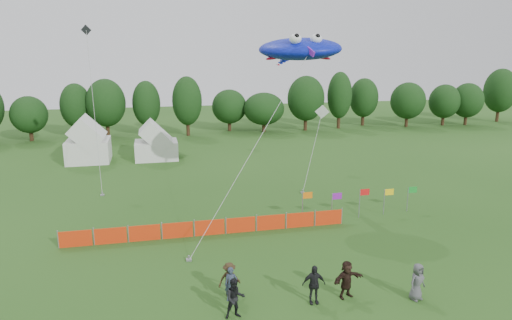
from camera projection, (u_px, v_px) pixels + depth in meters
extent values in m
plane|color=#234C16|center=(284.00, 293.00, 21.93)|extent=(160.00, 160.00, 0.00)
cylinder|color=#382314|center=(31.00, 134.00, 59.30)|extent=(0.50, 0.50, 1.91)
ellipsoid|color=black|center=(29.00, 115.00, 58.73)|extent=(4.61, 4.61, 4.30)
cylinder|color=#382314|center=(78.00, 128.00, 62.07)|extent=(0.50, 0.50, 2.38)
ellipsoid|color=black|center=(76.00, 105.00, 61.36)|extent=(4.09, 4.09, 5.35)
cylinder|color=#382314|center=(108.00, 127.00, 62.13)|extent=(0.50, 0.50, 2.57)
ellipsoid|color=black|center=(106.00, 103.00, 61.36)|extent=(5.20, 5.20, 5.79)
cylinder|color=#382314|center=(148.00, 127.00, 63.24)|extent=(0.50, 0.50, 2.46)
ellipsoid|color=black|center=(146.00, 103.00, 62.49)|extent=(3.78, 3.78, 5.55)
cylinder|color=#382314|center=(188.00, 126.00, 63.07)|extent=(0.50, 0.50, 2.66)
ellipsoid|color=black|center=(187.00, 101.00, 62.27)|extent=(4.05, 4.05, 5.99)
cylinder|color=#382314|center=(230.00, 124.00, 66.98)|extent=(0.50, 0.50, 1.98)
ellipsoid|color=black|center=(229.00, 107.00, 66.39)|extent=(5.06, 5.06, 4.46)
cylinder|color=#382314|center=(264.00, 125.00, 66.16)|extent=(0.50, 0.50, 1.86)
ellipsoid|color=black|center=(264.00, 109.00, 65.60)|extent=(5.86, 5.86, 4.18)
cylinder|color=#382314|center=(305.00, 122.00, 67.26)|extent=(0.50, 0.50, 2.62)
ellipsoid|color=black|center=(306.00, 98.00, 66.47)|extent=(5.41, 5.41, 5.89)
cylinder|color=#382314|center=(339.00, 119.00, 69.02)|extent=(0.50, 0.50, 2.78)
ellipsoid|color=black|center=(340.00, 95.00, 68.18)|extent=(3.67, 3.67, 6.26)
cylinder|color=#382314|center=(363.00, 118.00, 71.91)|extent=(0.50, 0.50, 2.42)
ellipsoid|color=black|center=(364.00, 98.00, 71.18)|extent=(4.46, 4.46, 5.44)
cylinder|color=#382314|center=(406.00, 120.00, 70.63)|extent=(0.50, 0.50, 2.24)
ellipsoid|color=black|center=(408.00, 101.00, 69.96)|extent=(5.26, 5.26, 5.03)
cylinder|color=#382314|center=(443.00, 119.00, 72.06)|extent=(0.50, 0.50, 2.10)
ellipsoid|color=black|center=(445.00, 101.00, 71.42)|extent=(4.74, 4.74, 4.73)
cylinder|color=#382314|center=(466.00, 118.00, 72.43)|extent=(0.50, 0.50, 2.16)
ellipsoid|color=black|center=(467.00, 100.00, 71.78)|extent=(4.88, 4.88, 4.87)
cylinder|color=#382314|center=(498.00, 113.00, 75.72)|extent=(0.50, 0.50, 2.85)
ellipsoid|color=black|center=(500.00, 91.00, 74.86)|extent=(5.19, 5.19, 6.42)
cube|color=silver|center=(89.00, 150.00, 48.11)|extent=(4.30, 4.30, 2.37)
cube|color=silver|center=(156.00, 150.00, 49.27)|extent=(4.48, 3.58, 1.97)
cube|color=red|center=(75.00, 239.00, 27.05)|extent=(1.90, 0.06, 1.00)
cube|color=red|center=(110.00, 236.00, 27.48)|extent=(1.90, 0.06, 1.00)
cube|color=red|center=(145.00, 233.00, 27.92)|extent=(1.90, 0.06, 1.00)
cube|color=red|center=(178.00, 230.00, 28.35)|extent=(1.90, 0.06, 1.00)
cube|color=red|center=(210.00, 228.00, 28.78)|extent=(1.90, 0.06, 1.00)
cube|color=red|center=(241.00, 225.00, 29.22)|extent=(1.90, 0.06, 1.00)
cube|color=red|center=(271.00, 222.00, 29.65)|extent=(1.90, 0.06, 1.00)
cube|color=red|center=(300.00, 220.00, 30.09)|extent=(1.90, 0.06, 1.00)
cube|color=red|center=(328.00, 218.00, 30.52)|extent=(1.90, 0.06, 1.00)
cylinder|color=gray|center=(302.00, 206.00, 31.27)|extent=(0.06, 0.06, 1.98)
cube|color=orange|center=(308.00, 195.00, 31.17)|extent=(0.70, 0.02, 0.45)
cylinder|color=gray|center=(332.00, 206.00, 31.36)|extent=(0.06, 0.06, 1.89)
cube|color=purple|center=(337.00, 196.00, 31.27)|extent=(0.70, 0.02, 0.45)
cylinder|color=gray|center=(359.00, 204.00, 31.68)|extent=(0.06, 0.06, 2.07)
cube|color=red|center=(365.00, 192.00, 31.57)|extent=(0.70, 0.02, 0.45)
cylinder|color=gray|center=(384.00, 202.00, 32.35)|extent=(0.06, 0.06, 1.87)
cube|color=yellow|center=(389.00, 192.00, 32.26)|extent=(0.70, 0.02, 0.45)
cylinder|color=gray|center=(408.00, 199.00, 33.02)|extent=(0.06, 0.06, 1.83)
cube|color=#148C26|center=(413.00, 190.00, 32.93)|extent=(0.70, 0.02, 0.45)
imported|color=#2C3649|center=(231.00, 284.00, 21.11)|extent=(0.67, 0.51, 1.64)
imported|color=black|center=(235.00, 298.00, 19.71)|extent=(0.92, 0.73, 1.83)
imported|color=#322514|center=(229.00, 279.00, 21.52)|extent=(1.18, 0.81, 1.68)
imported|color=black|center=(314.00, 284.00, 20.87)|extent=(1.12, 0.54, 1.86)
imported|color=#4C4C51|center=(417.00, 282.00, 21.19)|extent=(1.01, 0.82, 1.79)
imported|color=black|center=(347.00, 279.00, 21.36)|extent=(1.78, 0.99, 1.83)
ellipsoid|color=#0F1ED6|center=(300.00, 49.00, 32.50)|extent=(7.43, 6.86, 2.09)
sphere|color=white|center=(295.00, 39.00, 30.96)|extent=(0.84, 0.84, 0.84)
sphere|color=white|center=(316.00, 39.00, 31.29)|extent=(0.84, 0.84, 0.84)
ellipsoid|color=red|center=(277.00, 57.00, 32.47)|extent=(1.75, 0.77, 0.27)
ellipsoid|color=red|center=(320.00, 57.00, 33.16)|extent=(1.75, 0.77, 0.27)
cube|color=purple|center=(310.00, 52.00, 30.37)|extent=(0.37, 0.96, 0.70)
cylinder|color=#A5A5A5|center=(255.00, 147.00, 28.02)|extent=(8.97, 6.37, 11.25)
cube|color=gray|center=(189.00, 260.00, 25.33)|extent=(0.30, 0.30, 0.10)
cube|color=silver|center=(322.00, 112.00, 44.75)|extent=(1.40, 0.38, 1.40)
cylinder|color=#A5A5A5|center=(313.00, 149.00, 41.11)|extent=(4.60, 8.03, 5.61)
cube|color=gray|center=(303.00, 193.00, 37.45)|extent=(0.30, 0.30, 0.10)
cube|color=black|center=(86.00, 30.00, 40.27)|extent=(0.92, 0.27, 0.92)
cylinder|color=#A5A5A5|center=(94.00, 109.00, 38.55)|extent=(1.09, 7.11, 13.22)
cube|color=gray|center=(102.00, 195.00, 36.82)|extent=(0.30, 0.30, 0.10)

